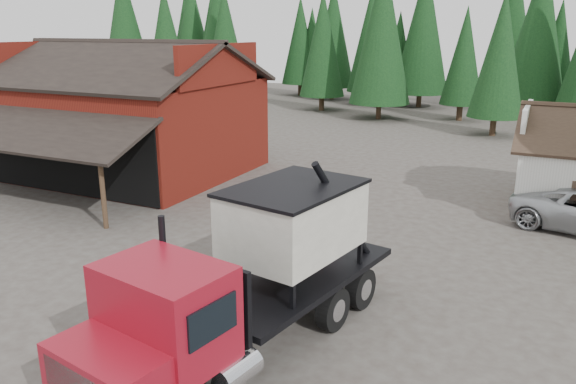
% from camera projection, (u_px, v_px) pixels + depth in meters
% --- Properties ---
extents(ground, '(120.00, 120.00, 0.00)m').
position_uv_depth(ground, '(191.00, 273.00, 18.40)').
color(ground, '#423934').
rests_on(ground, ground).
extents(red_barn, '(12.80, 13.63, 7.18)m').
position_uv_depth(red_barn, '(128.00, 123.00, 30.78)').
color(red_barn, maroon).
rests_on(red_barn, ground).
extents(conifer_backdrop, '(76.00, 16.00, 16.00)m').
position_uv_depth(conifer_backdrop, '(442.00, 110.00, 54.71)').
color(conifer_backdrop, black).
rests_on(conifer_backdrop, ground).
extents(near_pine_a, '(4.40, 4.40, 11.40)m').
position_uv_depth(near_pine_a, '(166.00, 43.00, 49.96)').
color(near_pine_a, '#382619').
rests_on(near_pine_a, ground).
extents(near_pine_b, '(3.96, 3.96, 10.40)m').
position_uv_depth(near_pine_b, '(500.00, 55.00, 40.18)').
color(near_pine_b, '#382619').
rests_on(near_pine_b, ground).
extents(near_pine_d, '(5.28, 5.28, 13.40)m').
position_uv_depth(near_pine_d, '(382.00, 32.00, 47.38)').
color(near_pine_d, '#382619').
rests_on(near_pine_d, ground).
extents(feed_truck, '(4.32, 10.17, 4.45)m').
position_uv_depth(feed_truck, '(253.00, 271.00, 13.57)').
color(feed_truck, black).
rests_on(feed_truck, ground).
extents(equip_box, '(0.79, 1.15, 0.60)m').
position_uv_depth(equip_box, '(96.00, 377.00, 12.42)').
color(equip_box, maroon).
rests_on(equip_box, ground).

